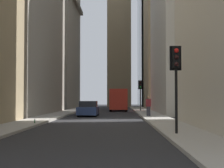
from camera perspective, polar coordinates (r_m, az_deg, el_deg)
ground_plane at (r=28.14m, az=-1.87°, el=-5.67°), size 135.00×135.00×0.00m
sidewalk_right at (r=28.72m, az=-10.92°, el=-5.42°), size 90.00×2.20×0.14m
sidewalk_left at (r=28.26m, az=7.32°, el=-5.49°), size 90.00×2.20×0.14m
building_left_far at (r=59.99m, az=9.97°, el=9.50°), size 14.88×10.50×27.68m
building_right_midfar at (r=39.82m, az=-16.77°, el=9.52°), size 19.03×10.50×19.45m
building_right_far at (r=59.49m, az=-10.66°, el=5.91°), size 15.76×10.50×20.12m
church_spire at (r=70.79m, az=1.12°, el=10.70°), size 4.92×4.92×33.60m
delivery_truck at (r=47.57m, az=1.03°, el=-2.51°), size 6.46×2.25×2.84m
sedan_navy at (r=33.81m, az=-3.75°, el=-3.96°), size 4.30×1.78×1.42m
traffic_light_foreground at (r=16.23m, az=10.06°, el=2.41°), size 0.43×0.52×3.88m
traffic_light_midblock at (r=44.83m, az=4.49°, el=-0.69°), size 0.43×0.52×3.74m
pedestrian at (r=31.28m, az=5.75°, el=-3.32°), size 0.26×0.44×1.74m
discarded_bottle at (r=23.12m, az=-12.07°, el=-5.75°), size 0.07×0.07×0.27m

